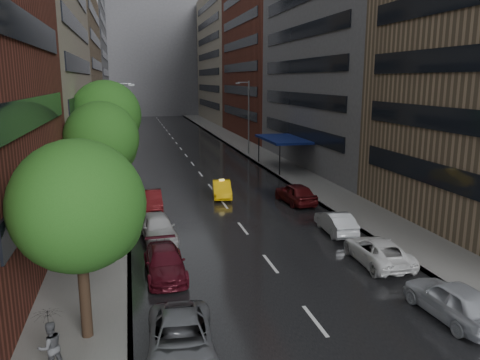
# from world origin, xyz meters

# --- Properties ---
(road) EXTENTS (14.00, 140.00, 0.01)m
(road) POSITION_xyz_m (0.00, 50.00, 0.01)
(road) COLOR black
(road) RESTS_ON ground
(sidewalk_left) EXTENTS (4.00, 140.00, 0.15)m
(sidewalk_left) POSITION_xyz_m (-9.00, 50.00, 0.07)
(sidewalk_left) COLOR gray
(sidewalk_left) RESTS_ON ground
(sidewalk_right) EXTENTS (4.00, 140.00, 0.15)m
(sidewalk_right) POSITION_xyz_m (9.00, 50.00, 0.07)
(sidewalk_right) COLOR gray
(sidewalk_right) RESTS_ON ground
(buildings_left) EXTENTS (8.00, 108.00, 38.00)m
(buildings_left) POSITION_xyz_m (-15.00, 58.79, 15.99)
(buildings_left) COLOR maroon
(buildings_left) RESTS_ON ground
(buildings_right) EXTENTS (8.05, 109.10, 36.00)m
(buildings_right) POSITION_xyz_m (15.00, 56.70, 15.03)
(buildings_right) COLOR #937A5B
(buildings_right) RESTS_ON ground
(building_far) EXTENTS (40.00, 14.00, 32.00)m
(building_far) POSITION_xyz_m (0.00, 118.00, 16.00)
(building_far) COLOR slate
(building_far) RESTS_ON ground
(tree_near) EXTENTS (4.63, 4.63, 7.38)m
(tree_near) POSITION_xyz_m (-8.60, 4.68, 5.05)
(tree_near) COLOR #382619
(tree_near) RESTS_ON ground
(tree_mid) EXTENTS (4.97, 4.97, 7.93)m
(tree_mid) POSITION_xyz_m (-8.60, 20.88, 5.42)
(tree_mid) COLOR #382619
(tree_mid) RESTS_ON ground
(tree_far) EXTENTS (5.83, 5.83, 9.29)m
(tree_far) POSITION_xyz_m (-8.60, 29.29, 6.36)
(tree_far) COLOR #382619
(tree_far) RESTS_ON ground
(taxi) EXTENTS (1.93, 4.20, 1.33)m
(taxi) POSITION_xyz_m (0.27, 24.33, 0.67)
(taxi) COLOR yellow
(taxi) RESTS_ON ground
(parked_cars_left) EXTENTS (2.63, 23.97, 1.56)m
(parked_cars_left) POSITION_xyz_m (-5.40, 11.00, 0.70)
(parked_cars_left) COLOR slate
(parked_cars_left) RESTS_ON ground
(parked_cars_right) EXTENTS (2.40, 22.92, 1.59)m
(parked_cars_right) POSITION_xyz_m (5.40, 11.58, 0.73)
(parked_cars_right) COLOR silver
(parked_cars_right) RESTS_ON ground
(ped_black_umbrella) EXTENTS (1.01, 0.98, 2.09)m
(ped_black_umbrella) POSITION_xyz_m (-9.54, 2.77, 1.38)
(ped_black_umbrella) COLOR #4C4D51
(ped_black_umbrella) RESTS_ON sidewalk_left
(street_lamp_left) EXTENTS (1.74, 0.22, 9.00)m
(street_lamp_left) POSITION_xyz_m (-7.72, 30.00, 4.89)
(street_lamp_left) COLOR gray
(street_lamp_left) RESTS_ON sidewalk_left
(street_lamp_right) EXTENTS (1.74, 0.22, 9.00)m
(street_lamp_right) POSITION_xyz_m (7.72, 45.00, 4.89)
(street_lamp_right) COLOR gray
(street_lamp_right) RESTS_ON sidewalk_right
(awning) EXTENTS (4.00, 8.00, 3.12)m
(awning) POSITION_xyz_m (8.98, 35.00, 3.13)
(awning) COLOR navy
(awning) RESTS_ON sidewalk_right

